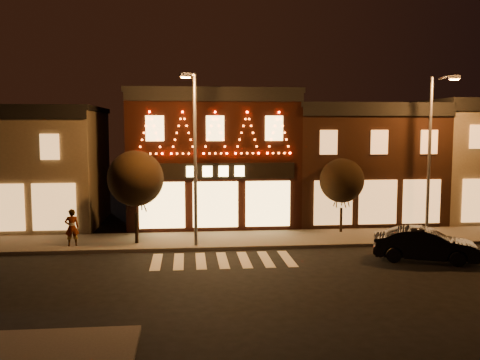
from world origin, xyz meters
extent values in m
plane|color=black|center=(0.00, 0.00, 0.00)|extent=(120.00, 120.00, 0.00)
cube|color=#47423D|center=(2.00, 8.00, 0.07)|extent=(44.00, 4.00, 0.15)
cube|color=#6E624E|center=(-13.00, 14.00, 3.50)|extent=(12.00, 8.00, 7.00)
cube|color=black|center=(0.00, 14.00, 4.00)|extent=(10.00, 8.00, 8.00)
cube|color=black|center=(0.00, 14.00, 8.15)|extent=(10.20, 8.20, 0.30)
cube|color=black|center=(0.00, 9.95, 7.75)|extent=(10.00, 0.25, 0.50)
cube|color=black|center=(0.00, 9.90, 3.60)|extent=(9.00, 0.15, 0.90)
cube|color=#FFD87F|center=(0.00, 9.80, 3.60)|extent=(3.40, 0.08, 0.60)
cube|color=#371D13|center=(9.50, 14.00, 3.60)|extent=(9.00, 8.00, 7.20)
cube|color=black|center=(9.50, 14.00, 7.35)|extent=(9.20, 8.20, 0.30)
cube|color=black|center=(9.50, 9.95, 6.95)|extent=(9.00, 0.25, 0.50)
cylinder|color=#59595E|center=(-1.17, 6.60, 4.38)|extent=(0.17, 0.17, 8.46)
cylinder|color=#59595E|center=(-1.39, 5.78, 8.50)|extent=(0.53, 1.66, 0.11)
cube|color=#59595E|center=(-1.60, 4.96, 8.45)|extent=(0.59, 0.42, 0.19)
cube|color=orange|center=(-1.60, 4.96, 8.33)|extent=(0.44, 0.31, 0.05)
cylinder|color=#59595E|center=(11.80, 8.39, 4.47)|extent=(0.17, 0.17, 8.65)
cylinder|color=#59595E|center=(12.00, 7.55, 8.69)|extent=(0.51, 1.71, 0.11)
cube|color=#59595E|center=(12.20, 6.71, 8.64)|extent=(0.60, 0.42, 0.19)
cube|color=orange|center=(12.20, 6.71, 8.52)|extent=(0.45, 0.31, 0.05)
cylinder|color=black|center=(-4.19, 7.39, 0.93)|extent=(0.18, 0.18, 1.55)
sphere|color=black|center=(-4.19, 7.39, 3.48)|extent=(2.84, 2.84, 2.84)
cylinder|color=black|center=(7.08, 9.15, 0.83)|extent=(0.15, 0.15, 1.37)
sphere|color=black|center=(7.08, 9.15, 3.08)|extent=(2.50, 2.50, 2.50)
imported|color=black|center=(9.15, 2.98, 0.75)|extent=(4.84, 3.08, 1.51)
imported|color=gray|center=(-7.34, 7.07, 1.08)|extent=(0.77, 0.60, 1.86)
camera|label=1|loc=(-1.58, -19.46, 6.09)|focal=39.29mm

